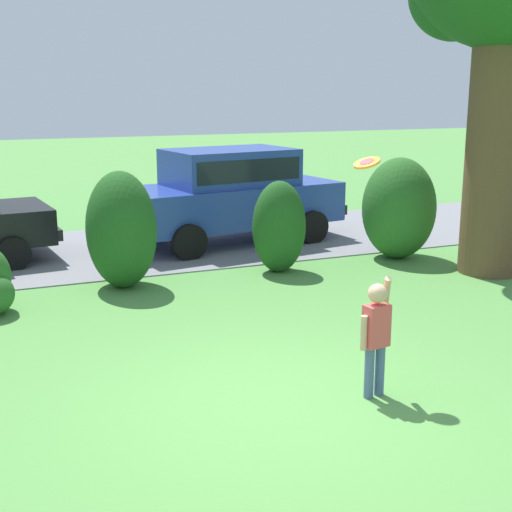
% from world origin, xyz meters
% --- Properties ---
extents(ground_plane, '(80.00, 80.00, 0.00)m').
position_xyz_m(ground_plane, '(0.00, 0.00, 0.00)').
color(ground_plane, '#518E42').
extents(driveway_strip, '(28.00, 4.40, 0.02)m').
position_xyz_m(driveway_strip, '(0.00, 7.48, 0.01)').
color(driveway_strip, slate).
rests_on(driveway_strip, ground).
extents(shrub_centre, '(1.10, 1.30, 1.87)m').
position_xyz_m(shrub_centre, '(-0.52, 4.85, 0.93)').
color(shrub_centre, '#1E511C').
rests_on(shrub_centre, ground).
extents(shrub_centre_right, '(0.94, 0.81, 1.58)m').
position_xyz_m(shrub_centre_right, '(2.19, 4.78, 0.74)').
color(shrub_centre_right, '#1E511C').
rests_on(shrub_centre_right, ground).
extents(shrub_far_end, '(1.36, 1.37, 1.88)m').
position_xyz_m(shrub_far_end, '(4.66, 4.86, 0.94)').
color(shrub_far_end, '#286023').
rests_on(shrub_far_end, ground).
extents(parked_suv, '(4.91, 2.59, 1.92)m').
position_xyz_m(parked_suv, '(2.24, 7.32, 1.08)').
color(parked_suv, '#28429E').
rests_on(parked_suv, ground).
extents(child_thrower, '(0.44, 0.30, 1.29)m').
position_xyz_m(child_thrower, '(0.98, -0.25, 0.72)').
color(child_thrower, '#4C608C').
rests_on(child_thrower, ground).
extents(frisbee, '(0.28, 0.28, 0.14)m').
position_xyz_m(frisbee, '(1.13, 0.28, 2.36)').
color(frisbee, orange).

